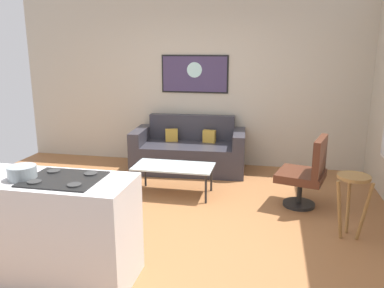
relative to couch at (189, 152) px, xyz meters
name	(u,v)px	position (x,y,z in m)	size (l,w,h in m)	color
ground	(168,223)	(0.16, -1.95, -0.32)	(6.40, 6.40, 0.04)	#955F37
back_wall	(205,81)	(0.16, 0.48, 1.10)	(6.40, 0.05, 2.80)	#BCB19D
couch	(189,152)	(0.00, 0.00, 0.00)	(1.82, 0.96, 0.85)	#2F2E35
coffee_table	(174,168)	(0.02, -1.11, 0.07)	(1.06, 0.54, 0.40)	silver
armchair	(307,173)	(1.74, -1.20, 0.15)	(0.67, 0.69, 0.90)	black
bar_stool	(353,190)	(2.12, -1.93, 0.23)	(0.38, 0.37, 0.68)	olive
kitchen_counter	(35,227)	(-0.67, -3.22, 0.15)	(1.74, 0.61, 0.92)	silver
mixing_bowl	(22,173)	(-0.69, -3.27, 0.65)	(0.23, 0.23, 0.11)	#89959A
wall_painting	(195,74)	(0.00, 0.43, 1.22)	(1.12, 0.03, 0.62)	black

